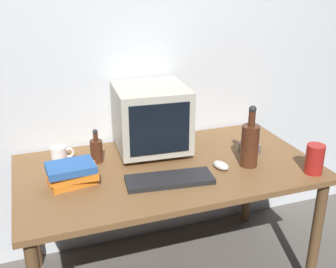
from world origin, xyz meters
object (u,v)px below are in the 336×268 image
mug (60,155)px  cd_spindle (249,147)px  computer_mouse (221,165)px  book_stack (72,173)px  keyboard (170,180)px  bottle_short (96,150)px  bottle_tall (250,144)px  metal_canister (315,159)px  crt_monitor (151,118)px

mug → cd_spindle: 1.04m
computer_mouse → book_stack: book_stack is taller
computer_mouse → book_stack: (-0.73, 0.09, 0.04)m
keyboard → computer_mouse: size_ratio=4.20×
bottle_short → book_stack: (-0.15, -0.20, -0.01)m
bottle_tall → cd_spindle: (0.09, 0.15, -0.10)m
computer_mouse → bottle_short: bearing=139.2°
keyboard → cd_spindle: cd_spindle is taller
book_stack → cd_spindle: size_ratio=2.00×
bottle_short → mug: 0.19m
bottle_tall → metal_canister: 0.32m
crt_monitor → bottle_short: (-0.31, -0.04, -0.12)m
book_stack → metal_canister: metal_canister is taller
computer_mouse → bottle_tall: (0.15, -0.01, 0.10)m
crt_monitor → computer_mouse: (0.27, -0.33, -0.17)m
bottle_short → keyboard: bearing=-49.8°
crt_monitor → computer_mouse: 0.46m
cd_spindle → metal_canister: (0.17, -0.34, 0.05)m
computer_mouse → metal_canister: size_ratio=0.67×
bottle_short → book_stack: size_ratio=0.77×
keyboard → book_stack: 0.46m
cd_spindle → keyboard: bearing=-161.0°
bottle_tall → metal_canister: bearing=-34.8°
crt_monitor → book_stack: (-0.47, -0.24, -0.14)m
book_stack → cd_spindle: 0.98m
bottle_tall → crt_monitor: bearing=140.5°
cd_spindle → bottle_tall: bearing=-121.6°
bottle_tall → metal_canister: bottle_tall is taller
keyboard → computer_mouse: 0.30m
bottle_tall → cd_spindle: size_ratio=2.72×
book_stack → cd_spindle: book_stack is taller
bottle_tall → mug: (-0.92, 0.36, -0.08)m
bottle_tall → bottle_short: bearing=157.4°
keyboard → book_stack: bearing=169.2°
bottle_tall → metal_canister: size_ratio=2.17×
bottle_short → cd_spindle: (0.83, -0.15, -0.05)m
book_stack → bottle_short: bearing=52.7°
crt_monitor → computer_mouse: crt_monitor is taller
crt_monitor → bottle_tall: (0.42, -0.35, -0.07)m
metal_canister → bottle_short: bearing=153.9°
keyboard → metal_canister: size_ratio=2.80×
mug → computer_mouse: bearing=-24.4°
computer_mouse → book_stack: size_ratio=0.42×
book_stack → metal_canister: bearing=-14.0°
crt_monitor → book_stack: size_ratio=1.71×
bottle_short → metal_canister: size_ratio=1.23×
keyboard → bottle_tall: (0.45, 0.03, 0.11)m
bottle_tall → bottle_short: bottle_tall is taller
bottle_short → cd_spindle: 0.84m
bottle_short → computer_mouse: bearing=-26.8°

